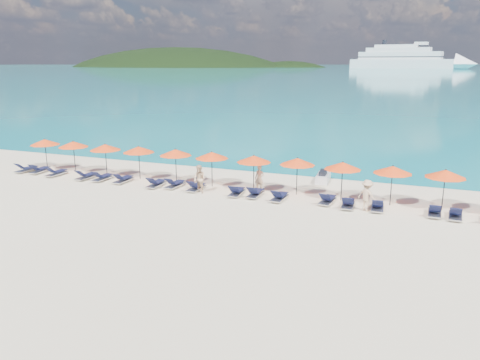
% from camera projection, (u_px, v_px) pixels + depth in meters
% --- Properties ---
extents(ground, '(1400.00, 1400.00, 0.00)m').
position_uv_depth(ground, '(219.00, 216.00, 24.05)').
color(ground, beige).
extents(sea, '(1600.00, 1300.00, 0.01)m').
position_uv_depth(sea, '(418.00, 67.00, 620.44)').
color(sea, '#1FA9B2').
rests_on(sea, ground).
extents(headland_main, '(374.00, 242.00, 126.50)m').
position_uv_depth(headland_main, '(176.00, 96.00, 626.31)').
color(headland_main, black).
rests_on(headland_main, ground).
extents(headland_small, '(162.00, 126.00, 85.50)m').
position_uv_depth(headland_small, '(288.00, 96.00, 591.19)').
color(headland_small, black).
rests_on(headland_small, ground).
extents(cruise_ship, '(126.09, 40.55, 34.67)m').
position_uv_depth(cruise_ship, '(412.00, 60.00, 482.05)').
color(cruise_ship, white).
rests_on(cruise_ship, ground).
extents(jetski, '(0.94, 2.15, 0.75)m').
position_uv_depth(jetski, '(323.00, 177.00, 30.80)').
color(jetski, silver).
rests_on(jetski, ground).
extents(beachgoer_a, '(0.62, 0.43, 1.61)m').
position_uv_depth(beachgoer_a, '(259.00, 179.00, 28.42)').
color(beachgoer_a, '#D5AD86').
rests_on(beachgoer_a, ground).
extents(beachgoer_b, '(0.94, 0.70, 1.71)m').
position_uv_depth(beachgoer_b, '(199.00, 179.00, 28.05)').
color(beachgoer_b, '#D5AD86').
rests_on(beachgoer_b, ground).
extents(beachgoer_c, '(1.21, 0.94, 1.70)m').
position_uv_depth(beachgoer_c, '(367.00, 195.00, 24.67)').
color(beachgoer_c, '#D5AD86').
rests_on(beachgoer_c, ground).
extents(umbrella_0, '(2.10, 2.10, 2.28)m').
position_uv_depth(umbrella_0, '(45.00, 142.00, 33.99)').
color(umbrella_0, black).
rests_on(umbrella_0, ground).
extents(umbrella_1, '(2.10, 2.10, 2.28)m').
position_uv_depth(umbrella_1, '(73.00, 144.00, 33.08)').
color(umbrella_1, black).
rests_on(umbrella_1, ground).
extents(umbrella_2, '(2.10, 2.10, 2.28)m').
position_uv_depth(umbrella_2, '(105.00, 147.00, 31.94)').
color(umbrella_2, black).
rests_on(umbrella_2, ground).
extents(umbrella_3, '(2.10, 2.10, 2.28)m').
position_uv_depth(umbrella_3, '(139.00, 150.00, 31.12)').
color(umbrella_3, black).
rests_on(umbrella_3, ground).
extents(umbrella_4, '(2.10, 2.10, 2.28)m').
position_uv_depth(umbrella_4, '(176.00, 152.00, 30.12)').
color(umbrella_4, black).
rests_on(umbrella_4, ground).
extents(umbrella_5, '(2.10, 2.10, 2.28)m').
position_uv_depth(umbrella_5, '(212.00, 155.00, 29.23)').
color(umbrella_5, black).
rests_on(umbrella_5, ground).
extents(umbrella_6, '(2.10, 2.10, 2.28)m').
position_uv_depth(umbrella_6, '(254.00, 159.00, 28.12)').
color(umbrella_6, black).
rests_on(umbrella_6, ground).
extents(umbrella_7, '(2.10, 2.10, 2.28)m').
position_uv_depth(umbrella_7, '(297.00, 162.00, 27.40)').
color(umbrella_7, black).
rests_on(umbrella_7, ground).
extents(umbrella_8, '(2.10, 2.10, 2.28)m').
position_uv_depth(umbrella_8, '(343.00, 166.00, 26.30)').
color(umbrella_8, black).
rests_on(umbrella_8, ground).
extents(umbrella_9, '(2.10, 2.10, 2.28)m').
position_uv_depth(umbrella_9, '(393.00, 170.00, 25.34)').
color(umbrella_9, black).
rests_on(umbrella_9, ground).
extents(umbrella_10, '(2.10, 2.10, 2.28)m').
position_uv_depth(umbrella_10, '(446.00, 174.00, 24.45)').
color(umbrella_10, black).
rests_on(umbrella_10, ground).
extents(lounger_0, '(0.77, 1.75, 0.66)m').
position_uv_depth(lounger_0, '(26.00, 169.00, 33.50)').
color(lounger_0, silver).
rests_on(lounger_0, ground).
extents(lounger_1, '(0.71, 1.73, 0.66)m').
position_uv_depth(lounger_1, '(40.00, 170.00, 33.21)').
color(lounger_1, silver).
rests_on(lounger_1, ground).
extents(lounger_2, '(0.67, 1.72, 0.66)m').
position_uv_depth(lounger_2, '(56.00, 173.00, 32.38)').
color(lounger_2, silver).
rests_on(lounger_2, ground).
extents(lounger_3, '(0.72, 1.74, 0.66)m').
position_uv_depth(lounger_3, '(86.00, 176.00, 31.44)').
color(lounger_3, silver).
rests_on(lounger_3, ground).
extents(lounger_4, '(0.67, 1.72, 0.66)m').
position_uv_depth(lounger_4, '(102.00, 177.00, 31.10)').
color(lounger_4, silver).
rests_on(lounger_4, ground).
extents(lounger_5, '(0.64, 1.71, 0.66)m').
position_uv_depth(lounger_5, '(123.00, 179.00, 30.58)').
color(lounger_5, silver).
rests_on(lounger_5, ground).
extents(lounger_6, '(0.66, 1.71, 0.66)m').
position_uv_depth(lounger_6, '(156.00, 183.00, 29.53)').
color(lounger_6, silver).
rests_on(lounger_6, ground).
extents(lounger_7, '(0.75, 1.74, 0.66)m').
position_uv_depth(lounger_7, '(175.00, 184.00, 29.37)').
color(lounger_7, silver).
rests_on(lounger_7, ground).
extents(lounger_8, '(0.62, 1.70, 0.66)m').
position_uv_depth(lounger_8, '(196.00, 187.00, 28.72)').
color(lounger_8, silver).
rests_on(lounger_8, ground).
extents(lounger_9, '(0.73, 1.74, 0.66)m').
position_uv_depth(lounger_9, '(237.00, 192.00, 27.66)').
color(lounger_9, silver).
rests_on(lounger_9, ground).
extents(lounger_10, '(0.64, 1.71, 0.66)m').
position_uv_depth(lounger_10, '(255.00, 193.00, 27.38)').
color(lounger_10, silver).
rests_on(lounger_10, ground).
extents(lounger_11, '(0.71, 1.73, 0.66)m').
position_uv_depth(lounger_11, '(279.00, 196.00, 26.67)').
color(lounger_11, silver).
rests_on(lounger_11, ground).
extents(lounger_12, '(0.78, 1.75, 0.66)m').
position_uv_depth(lounger_12, '(327.00, 200.00, 26.08)').
color(lounger_12, silver).
rests_on(lounger_12, ground).
extents(lounger_13, '(0.70, 1.73, 0.66)m').
position_uv_depth(lounger_13, '(348.00, 203.00, 25.37)').
color(lounger_13, silver).
rests_on(lounger_13, ground).
extents(lounger_14, '(0.72, 1.73, 0.66)m').
position_uv_depth(lounger_14, '(377.00, 206.00, 24.94)').
color(lounger_14, silver).
rests_on(lounger_14, ground).
extents(lounger_15, '(0.66, 1.72, 0.66)m').
position_uv_depth(lounger_15, '(435.00, 211.00, 24.06)').
color(lounger_15, silver).
rests_on(lounger_15, ground).
extents(lounger_16, '(0.72, 1.73, 0.66)m').
position_uv_depth(lounger_16, '(455.00, 214.00, 23.61)').
color(lounger_16, silver).
rests_on(lounger_16, ground).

